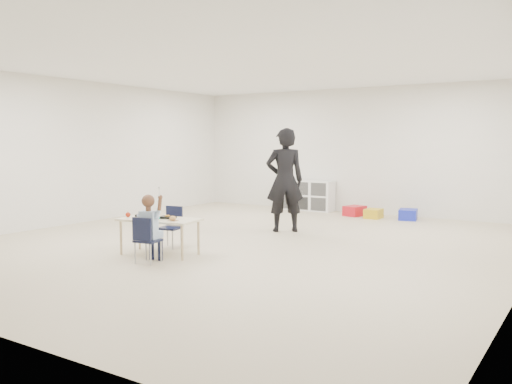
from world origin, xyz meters
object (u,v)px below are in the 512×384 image
Objects in this scene: child at (148,226)px; cubby_shelf at (305,195)px; table at (160,236)px; adult at (285,180)px; chair_near at (148,240)px.

cubby_shelf is at bearing 88.78° from child.
adult reaches higher than table.
chair_near is 0.34× the size of adult.
table is at bearing 41.07° from adult.
table is 0.57m from child.
adult is at bearing 70.33° from table.
child is at bearing 170.70° from chair_near.
child is 3.21m from adult.
adult is at bearing -68.93° from cubby_shelf.
chair_near is at bearing -73.35° from table.
table is 0.65× the size of adult.
child reaches higher than table.
cubby_shelf is 0.76× the size of adult.
table is 1.94× the size of chair_near.
cubby_shelf is at bearing 87.15° from table.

